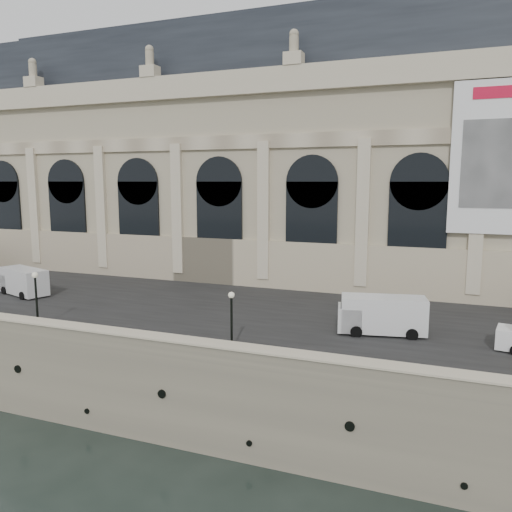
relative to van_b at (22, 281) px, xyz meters
The scene contains 9 objects.
ground 23.81m from the van_b, 27.62° to the right, with size 260.00×260.00×0.00m, color black.
quay 31.97m from the van_b, 50.67° to the left, with size 160.00×70.00×6.00m, color gray.
street 20.42m from the van_b, ahead, with size 160.00×24.00×0.06m, color #2D2D2D.
parapet 22.39m from the van_b, 26.26° to the right, with size 160.00×1.40×1.21m.
museum 27.68m from the van_b, 55.31° to the left, with size 69.00×18.70×29.10m.
van_b is the anchor object (origin of this frame).
van_c 34.20m from the van_b, ahead, with size 6.56×3.48×2.77m.
lamp_left 12.98m from the van_b, 39.65° to the right, with size 0.44×0.44×4.33m.
lamp_right 27.05m from the van_b, 17.15° to the right, with size 0.41×0.41×4.03m.
Camera 1 is at (18.31, -26.11, 17.06)m, focal length 35.00 mm.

